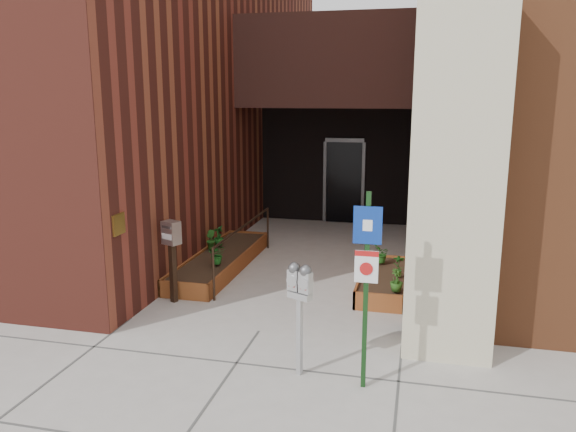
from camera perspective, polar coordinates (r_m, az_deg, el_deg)
The scene contains 15 objects.
ground at distance 8.15m, azimuth -2.99°, elevation -11.60°, with size 80.00×80.00×0.00m, color #9E9991.
architecture at distance 14.33m, azimuth 4.25°, elevation 18.98°, with size 20.00×14.60×10.00m.
planter_left at distance 10.98m, azimuth -6.81°, elevation -4.58°, with size 0.90×3.60×0.30m.
planter_right at distance 9.88m, azimuth 9.68°, elevation -6.59°, with size 0.80×2.20×0.30m.
handrail at distance 10.61m, azimuth -4.45°, elevation -1.68°, with size 0.04×3.34×0.90m.
parking_meter at distance 6.58m, azimuth 1.20°, elevation -7.46°, with size 0.32×0.22×1.39m.
sign_post at distance 6.25m, azimuth 7.97°, elevation -5.51°, with size 0.31×0.08×2.28m.
payment_dropbox at distance 9.11m, azimuth -11.73°, elevation -2.81°, with size 0.32×0.29×1.34m.
shrub_left_a at distance 10.21m, azimuth -7.19°, elevation -3.89°, with size 0.31×0.31×0.34m, color #1B611C.
shrub_left_b at distance 11.19m, azimuth -7.90°, elevation -2.38°, with size 0.21×0.21×0.38m, color #215A19.
shrub_left_c at distance 11.44m, azimuth -7.08°, elevation -2.07°, with size 0.20×0.20×0.37m, color #185317.
shrub_left_d at distance 11.53m, azimuth -6.99°, elevation -1.90°, with size 0.20×0.20×0.39m, color #1A5D20.
shrub_right_a at distance 8.91m, azimuth 10.97°, elevation -6.42°, with size 0.20×0.20×0.35m, color #265317.
shrub_right_b at distance 9.62m, azimuth 11.18°, elevation -4.95°, with size 0.20×0.20×0.37m, color #1D601B.
shrub_right_c at distance 10.32m, azimuth 9.48°, elevation -3.81°, with size 0.30×0.30×0.34m, color #215B1A.
Camera 1 is at (2.13, -7.15, 3.29)m, focal length 35.00 mm.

